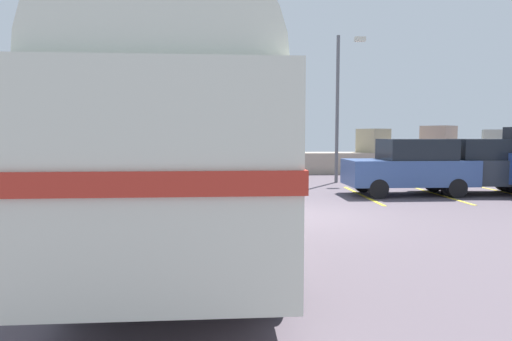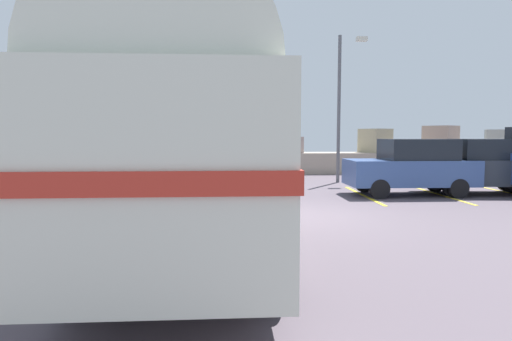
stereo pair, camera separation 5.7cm
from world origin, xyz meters
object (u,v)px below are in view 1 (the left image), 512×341
Objects in this scene: parked_car_nearest at (410,166)px; parked_car_middle at (482,166)px; lamp_post at (340,100)px; vintage_coach at (193,133)px.

parked_car_nearest is 0.98× the size of parked_car_middle.
parked_car_nearest is at bearing -70.13° from lamp_post.
vintage_coach is 2.05× the size of parked_car_middle.
parked_car_middle is 5.97m from lamp_post.
parked_car_middle is (2.54, 0.18, 0.00)m from parked_car_nearest.
vintage_coach is at bearing 132.71° from parked_car_nearest.
lamp_post reaches higher than parked_car_nearest.
lamp_post is (-1.41, 3.91, 2.48)m from parked_car_nearest.
vintage_coach is at bearing -116.63° from lamp_post.
parked_car_nearest and parked_car_middle have the same top height.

